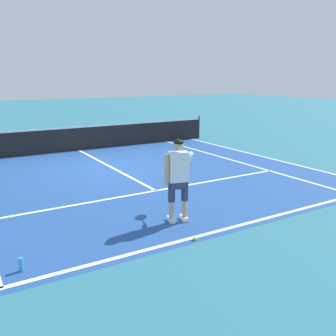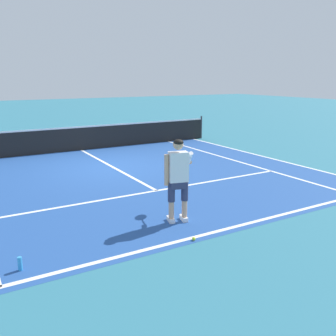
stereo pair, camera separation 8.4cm
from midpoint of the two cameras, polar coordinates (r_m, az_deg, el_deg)
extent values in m
plane|color=teal|center=(12.34, -9.01, 0.15)|extent=(80.00, 80.00, 0.00)
cube|color=#234C93|center=(11.18, -6.49, -1.20)|extent=(10.98, 9.69, 0.00)
cube|color=white|center=(7.42, 8.85, -9.19)|extent=(10.98, 0.10, 0.01)
cube|color=white|center=(9.67, -2.13, -3.51)|extent=(8.23, 0.10, 0.01)
cube|color=white|center=(12.47, -9.25, 0.30)|extent=(0.10, 6.40, 0.01)
cube|color=white|center=(13.36, 9.77, 1.18)|extent=(0.10, 9.29, 0.01)
cube|color=white|center=(14.27, 13.97, 1.78)|extent=(0.10, 9.29, 0.01)
cylinder|color=#333338|center=(17.98, 4.63, 6.29)|extent=(0.08, 0.08, 1.07)
cube|color=black|center=(15.35, -13.80, 4.33)|extent=(11.84, 0.02, 0.91)
cube|color=white|center=(15.28, -13.91, 6.13)|extent=(11.84, 0.03, 0.06)
cube|color=white|center=(7.65, 0.14, -7.95)|extent=(0.18, 0.30, 0.09)
cube|color=white|center=(7.73, 2.15, -7.73)|extent=(0.18, 0.30, 0.09)
cylinder|color=tan|center=(7.54, 0.22, -6.47)|extent=(0.11, 0.11, 0.36)
cylinder|color=#2D3351|center=(7.41, 0.23, -3.67)|extent=(0.14, 0.14, 0.41)
cylinder|color=tan|center=(7.62, 2.26, -6.26)|extent=(0.11, 0.11, 0.36)
cylinder|color=#2D3351|center=(7.49, 2.29, -3.49)|extent=(0.14, 0.14, 0.41)
cube|color=#2D3351|center=(7.40, 1.27, -2.36)|extent=(0.38, 0.28, 0.20)
cube|color=white|center=(7.32, 1.28, 0.19)|extent=(0.42, 0.31, 0.60)
cylinder|color=tan|center=(7.26, -0.53, -0.31)|extent=(0.09, 0.09, 0.62)
cylinder|color=white|center=(7.45, 3.03, 1.60)|extent=(0.15, 0.28, 0.29)
cylinder|color=tan|center=(7.68, 2.79, 0.92)|extent=(0.15, 0.30, 0.14)
sphere|color=tan|center=(7.23, 1.28, 3.64)|extent=(0.21, 0.21, 0.21)
ellipsoid|color=black|center=(7.21, 1.33, 4.00)|extent=(0.24, 0.24, 0.12)
cylinder|color=#232326|center=(7.90, 2.38, 1.06)|extent=(0.08, 0.20, 0.03)
cylinder|color=#1E479E|center=(8.04, 2.04, 1.29)|extent=(0.05, 0.10, 0.02)
torus|color=#1E479E|center=(8.21, 1.64, 1.56)|extent=(0.10, 0.29, 0.30)
cylinder|color=silver|center=(8.21, 1.64, 1.56)|extent=(0.07, 0.24, 0.25)
sphere|color=#CCE02D|center=(6.85, 3.75, -10.82)|extent=(0.07, 0.07, 0.07)
cylinder|color=#3393D6|center=(6.25, -22.08, -13.64)|extent=(0.07, 0.07, 0.22)
camera|label=1|loc=(0.04, -90.31, -0.08)|focal=39.54mm
camera|label=2|loc=(0.04, 89.69, 0.08)|focal=39.54mm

